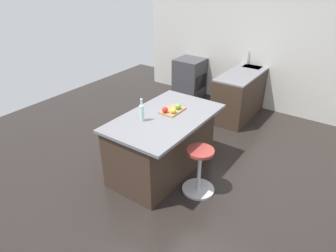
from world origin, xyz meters
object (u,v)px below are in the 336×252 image
at_px(water_bottle, 142,112).
at_px(cutting_board, 172,111).
at_px(apple_green, 178,106).
at_px(oven_range, 190,78).
at_px(apple_yellow, 173,111).
at_px(apple_red, 165,110).
at_px(stool_by_window, 199,172).
at_px(kitchen_island, 163,143).

bearing_deg(water_bottle, cutting_board, 160.56).
bearing_deg(apple_green, cutting_board, -34.93).
distance_m(oven_range, apple_yellow, 2.94).
bearing_deg(water_bottle, apple_yellow, 148.92).
distance_m(oven_range, water_bottle, 3.21).
distance_m(apple_yellow, apple_green, 0.15).
bearing_deg(apple_red, cutting_board, 164.63).
xyz_separation_m(cutting_board, apple_yellow, (0.08, 0.07, 0.05)).
distance_m(stool_by_window, apple_green, 0.97).
xyz_separation_m(kitchen_island, apple_red, (-0.07, 0.00, 0.50)).
distance_m(kitchen_island, stool_by_window, 0.71).
height_order(apple_green, water_bottle, water_bottle).
height_order(oven_range, apple_green, apple_green).
xyz_separation_m(apple_yellow, apple_red, (0.05, -0.10, 0.00)).
xyz_separation_m(oven_range, apple_yellow, (2.59, 1.29, 0.52)).
relative_size(kitchen_island, apple_yellow, 20.87).
distance_m(cutting_board, water_bottle, 0.51).
bearing_deg(apple_green, stool_by_window, 57.26).
bearing_deg(stool_by_window, cutting_board, -116.09).
xyz_separation_m(apple_red, apple_green, (-0.20, 0.08, 0.00)).
bearing_deg(kitchen_island, water_bottle, -25.20).
relative_size(cutting_board, apple_red, 4.33).
xyz_separation_m(stool_by_window, apple_red, (-0.19, -0.69, 0.65)).
distance_m(stool_by_window, apple_red, 0.96).
relative_size(apple_red, water_bottle, 0.27).
height_order(apple_red, apple_green, same).
relative_size(apple_red, apple_green, 0.99).
bearing_deg(apple_green, kitchen_island, -17.77).
relative_size(stool_by_window, apple_green, 7.79).
distance_m(cutting_board, apple_red, 0.15).
xyz_separation_m(kitchen_island, cutting_board, (-0.20, 0.04, 0.45)).
bearing_deg(water_bottle, apple_red, 159.04).
bearing_deg(oven_range, cutting_board, 26.13).
distance_m(kitchen_island, apple_green, 0.58).
bearing_deg(stool_by_window, apple_red, -105.27).
bearing_deg(kitchen_island, apple_red, 179.28).
height_order(kitchen_island, water_bottle, water_bottle).
xyz_separation_m(kitchen_island, stool_by_window, (0.12, 0.69, -0.15)).
height_order(stool_by_window, apple_yellow, apple_yellow).
relative_size(cutting_board, apple_green, 4.30).
relative_size(kitchen_island, apple_red, 20.15).
bearing_deg(apple_red, kitchen_island, -0.72).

